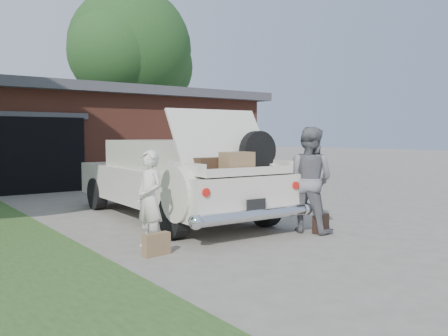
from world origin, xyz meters
TOP-DOWN VIEW (x-y plane):
  - ground at (0.00, 0.00)m, footprint 90.00×90.00m
  - house at (0.98, 11.47)m, footprint 12.80×7.80m
  - tree_right at (5.61, 16.16)m, footprint 7.06×6.14m
  - sedan at (-0.10, 2.21)m, footprint 2.36×5.62m
  - woman_left at (-1.71, 0.14)m, footprint 0.40×0.57m
  - woman_right at (1.06, -0.45)m, footprint 0.96×1.08m
  - suitcase_left at (-1.85, -0.33)m, footprint 0.42×0.18m
  - suitcase_right at (1.19, -0.62)m, footprint 0.43×0.24m

SIDE VIEW (x-z plane):
  - ground at x=0.00m, z-range 0.00..0.00m
  - suitcase_left at x=-1.85m, z-range 0.00..0.32m
  - suitcase_right at x=1.19m, z-range 0.00..0.32m
  - woman_left at x=-1.71m, z-range 0.00..1.46m
  - sedan at x=-0.10m, z-range -0.25..1.88m
  - woman_right at x=1.06m, z-range 0.00..1.82m
  - house at x=0.98m, z-range 0.02..3.32m
  - tree_right at x=5.61m, z-range 1.22..10.30m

